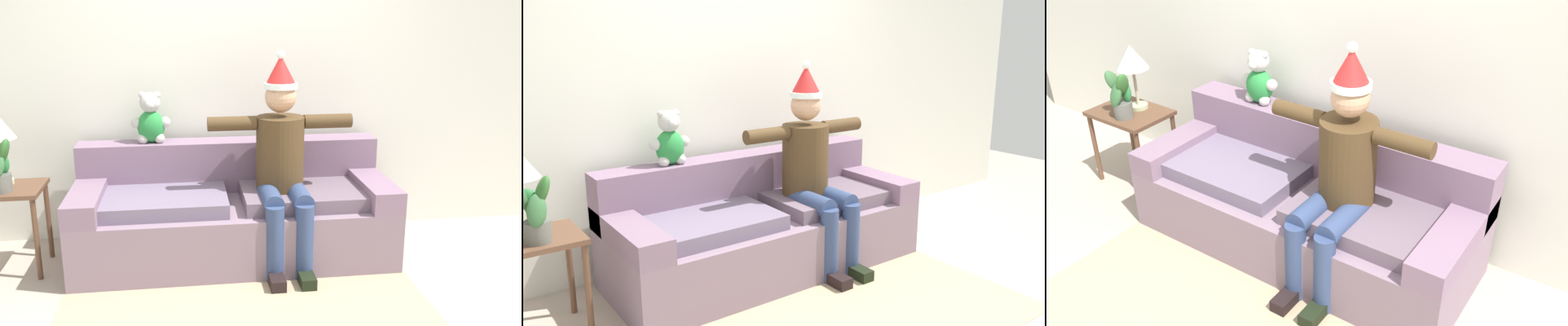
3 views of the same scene
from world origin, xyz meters
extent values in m
plane|color=#B1A292|center=(0.00, 0.00, 0.00)|extent=(10.00, 10.00, 0.00)
cube|color=silver|center=(0.00, 1.55, 1.35)|extent=(7.00, 0.10, 2.70)
cube|color=gray|center=(0.00, 0.98, 0.21)|extent=(2.25, 0.88, 0.42)
cube|color=slate|center=(0.00, 1.30, 0.62)|extent=(2.25, 0.24, 0.39)
cube|color=slate|center=(-1.02, 0.98, 0.50)|extent=(0.22, 0.88, 0.16)
cube|color=gray|center=(1.02, 0.98, 0.50)|extent=(0.22, 0.88, 0.16)
cube|color=slate|center=(-0.51, 0.93, 0.47)|extent=(0.90, 0.62, 0.10)
cube|color=slate|center=(0.51, 0.93, 0.47)|extent=(0.90, 0.62, 0.10)
cylinder|color=#4B351D|center=(0.33, 0.96, 0.78)|extent=(0.34, 0.34, 0.52)
sphere|color=tan|center=(0.33, 0.96, 1.18)|extent=(0.22, 0.22, 0.22)
cylinder|color=white|center=(0.33, 0.96, 1.26)|extent=(0.23, 0.23, 0.04)
cone|color=red|center=(0.33, 0.96, 1.37)|extent=(0.21, 0.21, 0.20)
sphere|color=white|center=(0.33, 0.96, 1.47)|extent=(0.06, 0.06, 0.06)
cylinder|color=navy|center=(0.23, 0.76, 0.52)|extent=(0.14, 0.40, 0.14)
cylinder|color=navy|center=(0.23, 0.56, 0.26)|extent=(0.13, 0.13, 0.52)
cube|color=black|center=(0.23, 0.48, 0.04)|extent=(0.10, 0.24, 0.08)
cylinder|color=navy|center=(0.43, 0.76, 0.52)|extent=(0.14, 0.40, 0.14)
cylinder|color=navy|center=(0.43, 0.56, 0.26)|extent=(0.13, 0.13, 0.52)
cube|color=black|center=(0.43, 0.48, 0.04)|extent=(0.10, 0.24, 0.08)
cylinder|color=#4B351D|center=(-0.01, 0.96, 1.00)|extent=(0.34, 0.10, 0.10)
cylinder|color=#4B351D|center=(0.67, 0.96, 1.00)|extent=(0.34, 0.10, 0.10)
ellipsoid|color=#28883C|center=(-0.58, 1.30, 0.93)|extent=(0.20, 0.16, 0.24)
sphere|color=beige|center=(-0.58, 1.30, 1.11)|extent=(0.15, 0.15, 0.15)
sphere|color=beige|center=(-0.58, 1.24, 1.10)|extent=(0.07, 0.07, 0.07)
sphere|color=beige|center=(-0.63, 1.30, 1.16)|extent=(0.05, 0.05, 0.05)
sphere|color=beige|center=(-0.53, 1.30, 1.16)|extent=(0.05, 0.05, 0.05)
sphere|color=beige|center=(-0.68, 1.30, 0.96)|extent=(0.08, 0.08, 0.08)
sphere|color=beige|center=(-0.64, 1.27, 0.85)|extent=(0.08, 0.08, 0.08)
sphere|color=beige|center=(-0.47, 1.30, 0.96)|extent=(0.08, 0.08, 0.08)
sphere|color=beige|center=(-0.52, 1.27, 0.85)|extent=(0.08, 0.08, 0.08)
cube|color=brown|center=(-1.60, 0.97, 0.59)|extent=(0.58, 0.42, 0.03)
cylinder|color=brown|center=(-1.34, 0.79, 0.29)|extent=(0.04, 0.04, 0.57)
cylinder|color=brown|center=(-1.34, 1.15, 0.29)|extent=(0.04, 0.04, 0.57)
cylinder|color=#AEB98C|center=(-1.59, 1.05, 0.62)|extent=(0.14, 0.14, 0.03)
cylinder|color=#5E5E56|center=(-1.55, 0.88, 0.66)|extent=(0.14, 0.14, 0.12)
ellipsoid|color=#30652A|center=(-1.50, 0.88, 0.88)|extent=(0.13, 0.14, 0.21)
ellipsoid|color=#296F37|center=(-1.55, 0.92, 0.81)|extent=(0.16, 0.09, 0.21)
ellipsoid|color=#366839|center=(-1.55, 0.84, 0.79)|extent=(0.13, 0.11, 0.20)
cube|color=tan|center=(0.00, -0.01, 0.00)|extent=(2.29, 1.14, 0.01)
camera|label=1|loc=(-0.33, -2.88, 1.77)|focal=39.00mm
camera|label=2|loc=(-2.09, -2.12, 1.70)|focal=37.61mm
camera|label=3|loc=(1.74, -1.57, 2.44)|focal=39.28mm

